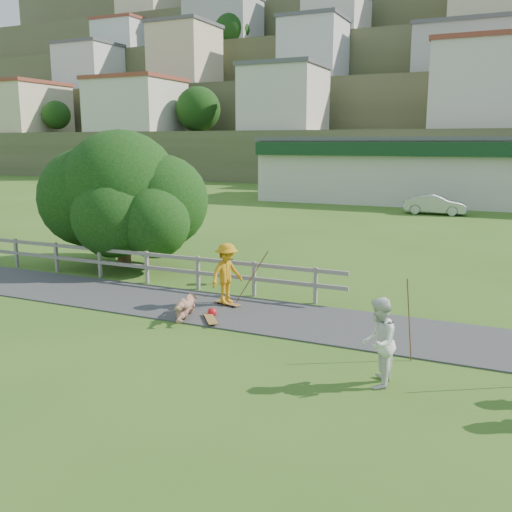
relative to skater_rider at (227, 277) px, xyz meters
The scene contains 16 objects.
ground 2.15m from the skater_rider, 82.94° to the right, with size 260.00×260.00×0.00m, color #345C1A.
path 1.00m from the skater_rider, 61.67° to the right, with size 34.00×3.00×0.04m, color #323234.
fence 4.58m from the skater_rider, 162.82° to the left, with size 15.05×0.10×1.10m.
strip_mall 33.31m from the skater_rider, 82.68° to the left, with size 32.50×10.75×5.10m.
hillside 90.38m from the skater_rider, 89.85° to the left, with size 220.00×67.00×47.50m.
skater_rider is the anchor object (origin of this frame).
skater_fallen 1.62m from the skater_rider, 109.07° to the right, with size 1.76×0.42×0.64m, color #A9745D.
spectator_a 6.39m from the skater_rider, 35.08° to the right, with size 0.86×0.67×1.78m, color silver.
car_silver 24.99m from the skater_rider, 84.14° to the left, with size 1.38×3.96×1.30m, color #B3B6BC.
tree 7.08m from the skater_rider, 152.03° to the left, with size 7.18×7.18×3.75m, color black, non-canonical shape.
bbq 2.74m from the skater_rider, 117.53° to the left, with size 0.38×0.29×0.83m, color black, non-canonical shape.
longboard_rider 0.84m from the skater_rider, behind, with size 0.86×0.21×0.10m, color brown, non-canonical shape.
longboard_fallen 1.77m from the skater_rider, 78.85° to the right, with size 0.99×0.24×0.11m, color brown, non-canonical shape.
helmet 1.33m from the skater_rider, 84.58° to the right, with size 0.26×0.26×0.26m, color red.
pole_rider 0.73m from the skater_rider, 33.69° to the left, with size 0.03×0.03×1.97m, color brown.
pole_spec_left 5.89m from the skater_rider, 20.33° to the right, with size 0.03×0.03×1.84m, color brown.
Camera 1 is at (7.20, -12.25, 4.70)m, focal length 40.00 mm.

